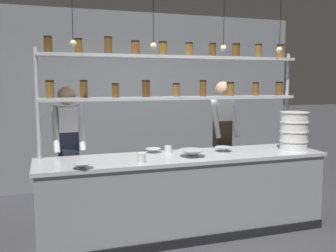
{
  "coord_description": "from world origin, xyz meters",
  "views": [
    {
      "loc": [
        -1.49,
        -3.93,
        1.75
      ],
      "look_at": [
        -0.14,
        0.2,
        1.24
      ],
      "focal_mm": 40.0,
      "sensor_mm": 36.0,
      "label": 1
    }
  ],
  "objects_px": {
    "spice_shelf_unit": "(176,80)",
    "serving_cup_by_board": "(168,149)",
    "prep_bowl_center_front": "(153,151)",
    "chef_left": "(68,148)",
    "prep_bowl_near_right": "(82,166)",
    "chef_center": "(223,134)",
    "prep_bowl_center_back": "(192,153)",
    "container_stack": "(294,131)",
    "prep_bowl_near_left": "(223,149)",
    "serving_cup_front": "(141,158)"
  },
  "relations": [
    {
      "from": "prep_bowl_near_left",
      "to": "prep_bowl_center_front",
      "type": "relative_size",
      "value": 1.12
    },
    {
      "from": "chef_left",
      "to": "prep_bowl_center_back",
      "type": "height_order",
      "value": "chef_left"
    },
    {
      "from": "prep_bowl_near_left",
      "to": "serving_cup_by_board",
      "type": "xyz_separation_m",
      "value": [
        -0.66,
        0.12,
        0.01
      ]
    },
    {
      "from": "chef_center",
      "to": "prep_bowl_center_back",
      "type": "xyz_separation_m",
      "value": [
        -0.81,
        -0.88,
        -0.07
      ]
    },
    {
      "from": "chef_center",
      "to": "prep_bowl_near_left",
      "type": "relative_size",
      "value": 8.54
    },
    {
      "from": "chef_center",
      "to": "serving_cup_front",
      "type": "xyz_separation_m",
      "value": [
        -1.43,
        -1.0,
        -0.06
      ]
    },
    {
      "from": "chef_left",
      "to": "prep_bowl_near_left",
      "type": "distance_m",
      "value": 1.84
    },
    {
      "from": "prep_bowl_near_left",
      "to": "prep_bowl_center_back",
      "type": "xyz_separation_m",
      "value": [
        -0.48,
        -0.18,
        0.01
      ]
    },
    {
      "from": "spice_shelf_unit",
      "to": "serving_cup_front",
      "type": "distance_m",
      "value": 1.13
    },
    {
      "from": "prep_bowl_center_back",
      "to": "serving_cup_front",
      "type": "relative_size",
      "value": 2.93
    },
    {
      "from": "chef_center",
      "to": "prep_bowl_center_back",
      "type": "bearing_deg",
      "value": -135.84
    },
    {
      "from": "spice_shelf_unit",
      "to": "serving_cup_by_board",
      "type": "height_order",
      "value": "spice_shelf_unit"
    },
    {
      "from": "prep_bowl_near_left",
      "to": "serving_cup_front",
      "type": "height_order",
      "value": "serving_cup_front"
    },
    {
      "from": "spice_shelf_unit",
      "to": "serving_cup_front",
      "type": "relative_size",
      "value": 31.9
    },
    {
      "from": "spice_shelf_unit",
      "to": "prep_bowl_near_right",
      "type": "distance_m",
      "value": 1.58
    },
    {
      "from": "chef_left",
      "to": "prep_bowl_near_right",
      "type": "bearing_deg",
      "value": -90.3
    },
    {
      "from": "chef_center",
      "to": "prep_bowl_center_front",
      "type": "bearing_deg",
      "value": -159.38
    },
    {
      "from": "chef_left",
      "to": "container_stack",
      "type": "xyz_separation_m",
      "value": [
        2.65,
        -0.63,
        0.17
      ]
    },
    {
      "from": "serving_cup_by_board",
      "to": "prep_bowl_center_back",
      "type": "bearing_deg",
      "value": -58.33
    },
    {
      "from": "chef_left",
      "to": "serving_cup_by_board",
      "type": "height_order",
      "value": "chef_left"
    },
    {
      "from": "prep_bowl_near_right",
      "to": "chef_left",
      "type": "bearing_deg",
      "value": 94.97
    },
    {
      "from": "prep_bowl_center_front",
      "to": "chef_left",
      "type": "bearing_deg",
      "value": 163.64
    },
    {
      "from": "prep_bowl_near_left",
      "to": "prep_bowl_center_front",
      "type": "height_order",
      "value": "prep_bowl_near_left"
    },
    {
      "from": "spice_shelf_unit",
      "to": "container_stack",
      "type": "xyz_separation_m",
      "value": [
        1.39,
        -0.41,
        -0.62
      ]
    },
    {
      "from": "chef_left",
      "to": "serving_cup_front",
      "type": "bearing_deg",
      "value": -53.6
    },
    {
      "from": "chef_center",
      "to": "serving_cup_by_board",
      "type": "xyz_separation_m",
      "value": [
        -0.99,
        -0.58,
        -0.06
      ]
    },
    {
      "from": "prep_bowl_near_right",
      "to": "spice_shelf_unit",
      "type": "bearing_deg",
      "value": 28.47
    },
    {
      "from": "prep_bowl_center_back",
      "to": "prep_bowl_near_right",
      "type": "height_order",
      "value": "prep_bowl_center_back"
    },
    {
      "from": "container_stack",
      "to": "serving_cup_by_board",
      "type": "height_order",
      "value": "container_stack"
    },
    {
      "from": "prep_bowl_near_right",
      "to": "prep_bowl_center_front",
      "type": "bearing_deg",
      "value": 33.53
    },
    {
      "from": "prep_bowl_center_front",
      "to": "prep_bowl_near_right",
      "type": "relative_size",
      "value": 0.9
    },
    {
      "from": "serving_cup_by_board",
      "to": "chef_left",
      "type": "bearing_deg",
      "value": 162.74
    },
    {
      "from": "serving_cup_front",
      "to": "chef_left",
      "type": "bearing_deg",
      "value": 131.67
    },
    {
      "from": "chef_left",
      "to": "serving_cup_by_board",
      "type": "relative_size",
      "value": 19.29
    },
    {
      "from": "prep_bowl_near_left",
      "to": "serving_cup_by_board",
      "type": "height_order",
      "value": "serving_cup_by_board"
    },
    {
      "from": "chef_left",
      "to": "serving_cup_front",
      "type": "height_order",
      "value": "chef_left"
    },
    {
      "from": "chef_left",
      "to": "prep_bowl_center_front",
      "type": "relative_size",
      "value": 9.24
    },
    {
      "from": "prep_bowl_center_front",
      "to": "serving_cup_by_board",
      "type": "xyz_separation_m",
      "value": [
        0.16,
        -0.07,
        0.02
      ]
    },
    {
      "from": "container_stack",
      "to": "prep_bowl_near_right",
      "type": "bearing_deg",
      "value": -174.88
    },
    {
      "from": "prep_bowl_center_back",
      "to": "spice_shelf_unit",
      "type": "bearing_deg",
      "value": 95.91
    },
    {
      "from": "chef_left",
      "to": "chef_center",
      "type": "xyz_separation_m",
      "value": [
        2.11,
        0.23,
        0.04
      ]
    },
    {
      "from": "serving_cup_by_board",
      "to": "prep_bowl_center_front",
      "type": "bearing_deg",
      "value": 157.63
    },
    {
      "from": "container_stack",
      "to": "serving_cup_front",
      "type": "relative_size",
      "value": 4.68
    },
    {
      "from": "prep_bowl_near_left",
      "to": "prep_bowl_near_right",
      "type": "height_order",
      "value": "same"
    },
    {
      "from": "prep_bowl_near_right",
      "to": "serving_cup_by_board",
      "type": "relative_size",
      "value": 2.31
    },
    {
      "from": "prep_bowl_near_right",
      "to": "serving_cup_by_board",
      "type": "height_order",
      "value": "serving_cup_by_board"
    },
    {
      "from": "container_stack",
      "to": "prep_bowl_center_front",
      "type": "distance_m",
      "value": 1.75
    },
    {
      "from": "prep_bowl_center_front",
      "to": "prep_bowl_near_right",
      "type": "xyz_separation_m",
      "value": [
        -0.88,
        -0.58,
        0.0
      ]
    },
    {
      "from": "container_stack",
      "to": "prep_bowl_near_left",
      "type": "height_order",
      "value": "container_stack"
    },
    {
      "from": "container_stack",
      "to": "serving_cup_by_board",
      "type": "bearing_deg",
      "value": 169.47
    }
  ]
}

